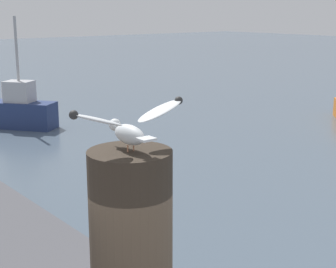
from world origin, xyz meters
The scene contains 3 objects.
mooring_post centered at (-1.12, -0.35, 2.25)m, with size 0.44×0.44×0.95m, color #382D23.
seagull centered at (-1.12, -0.35, 2.85)m, with size 0.39×0.67×0.25m.
boat_navy centered at (-13.85, 4.06, 0.50)m, with size 2.96×2.46×3.25m.
Camera 1 is at (0.97, -1.80, 3.42)m, focal length 55.62 mm.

